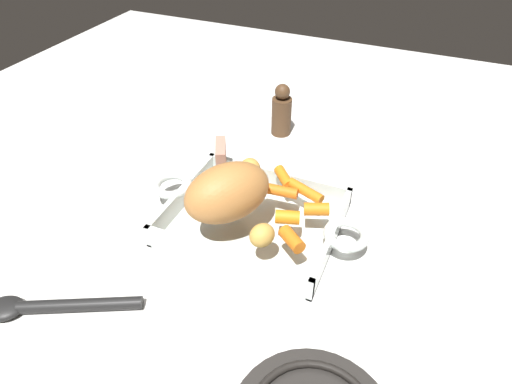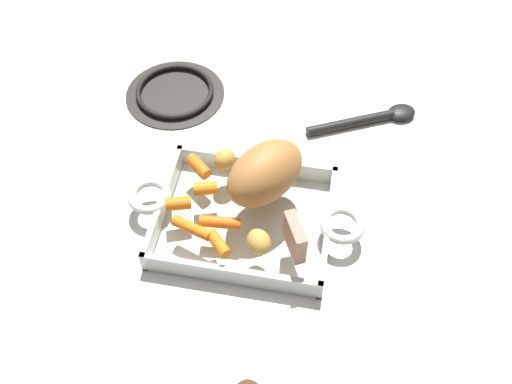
{
  "view_description": "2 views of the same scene",
  "coord_description": "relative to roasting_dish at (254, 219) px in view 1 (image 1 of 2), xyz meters",
  "views": [
    {
      "loc": [
        -0.23,
        0.53,
        0.55
      ],
      "look_at": [
        0.0,
        -0.02,
        0.07
      ],
      "focal_mm": 30.63,
      "sensor_mm": 36.0,
      "label": 1
    },
    {
      "loc": [
        0.12,
        -0.54,
        0.83
      ],
      "look_at": [
        0.02,
        0.01,
        0.09
      ],
      "focal_mm": 39.46,
      "sensor_mm": 36.0,
      "label": 2
    }
  ],
  "objects": [
    {
      "name": "baby_carrot_short",
      "position": [
        -0.07,
        0.02,
        0.04
      ],
      "size": [
        0.05,
        0.03,
        0.02
      ],
      "primitive_type": "cylinder",
      "rotation": [
        1.56,
        0.0,
        5.01
      ],
      "color": "orange",
      "rests_on": "roasting_dish"
    },
    {
      "name": "pepper_mill",
      "position": [
        0.07,
        -0.32,
        0.04
      ],
      "size": [
        0.05,
        0.05,
        0.13
      ],
      "color": "#4C331E",
      "rests_on": "ground_plane"
    },
    {
      "name": "baby_carrot_northeast",
      "position": [
        -0.09,
        0.06,
        0.04
      ],
      "size": [
        0.05,
        0.05,
        0.03
      ],
      "primitive_type": "cylinder",
      "rotation": [
        1.51,
        0.0,
        4.02
      ],
      "color": "orange",
      "rests_on": "roasting_dish"
    },
    {
      "name": "potato_halved",
      "position": [
        -0.05,
        0.08,
        0.05
      ],
      "size": [
        0.05,
        0.05,
        0.04
      ],
      "primitive_type": "ellipsoid",
      "rotation": [
        0.0,
        0.0,
        1.04
      ],
      "color": "gold",
      "rests_on": "roasting_dish"
    },
    {
      "name": "roast_slice_thick",
      "position": [
        0.09,
        -0.06,
        0.06
      ],
      "size": [
        0.05,
        0.07,
        0.06
      ],
      "primitive_type": "cube",
      "rotation": [
        -0.02,
        0.0,
        0.46
      ],
      "color": "tan",
      "rests_on": "roasting_dish"
    },
    {
      "name": "ground_plane",
      "position": [
        0.0,
        0.0,
        -0.02
      ],
      "size": [
        1.96,
        1.96,
        0.0
      ],
      "primitive_type": "plane",
      "color": "white"
    },
    {
      "name": "serving_spoon",
      "position": [
        0.2,
        0.29,
        -0.01
      ],
      "size": [
        0.22,
        0.13,
        0.02
      ],
      "rotation": [
        0.0,
        0.0,
        0.46
      ],
      "color": "black",
      "rests_on": "ground_plane"
    },
    {
      "name": "baby_carrot_long",
      "position": [
        -0.03,
        -0.04,
        0.04
      ],
      "size": [
        0.07,
        0.03,
        0.02
      ],
      "primitive_type": "cylinder",
      "rotation": [
        1.58,
        0.0,
        1.65
      ],
      "color": "orange",
      "rests_on": "roasting_dish"
    },
    {
      "name": "pork_roast",
      "position": [
        0.03,
        0.04,
        0.08
      ],
      "size": [
        0.16,
        0.18,
        0.1
      ],
      "primitive_type": "ellipsoid",
      "rotation": [
        0.0,
        0.0,
        0.95
      ],
      "color": "#BC7A3D",
      "rests_on": "roasting_dish"
    },
    {
      "name": "roasting_dish",
      "position": [
        0.0,
        0.0,
        0.0
      ],
      "size": [
        0.41,
        0.24,
        0.05
      ],
      "color": "silver",
      "rests_on": "ground_plane"
    },
    {
      "name": "baby_carrot_northwest",
      "position": [
        -0.11,
        -0.02,
        0.04
      ],
      "size": [
        0.05,
        0.04,
        0.02
      ],
      "primitive_type": "cylinder",
      "rotation": [
        1.52,
        0.0,
        5.05
      ],
      "color": "orange",
      "rests_on": "roasting_dish"
    },
    {
      "name": "potato_corner",
      "position": [
        0.04,
        -0.07,
        0.05
      ],
      "size": [
        0.06,
        0.06,
        0.04
      ],
      "primitive_type": "ellipsoid",
      "rotation": [
        0.0,
        0.0,
        5.35
      ],
      "color": "gold",
      "rests_on": "roasting_dish"
    },
    {
      "name": "baby_carrot_center_right",
      "position": [
        -0.03,
        -0.08,
        0.04
      ],
      "size": [
        0.05,
        0.05,
        0.02
      ],
      "primitive_type": "cylinder",
      "rotation": [
        1.63,
        0.0,
        3.88
      ],
      "color": "orange",
      "rests_on": "roasting_dish"
    },
    {
      "name": "baby_carrot_center_left",
      "position": [
        -0.07,
        -0.06,
        0.04
      ],
      "size": [
        0.07,
        0.04,
        0.02
      ],
      "primitive_type": "cylinder",
      "rotation": [
        1.52,
        0.0,
        1.24
      ],
      "color": "orange",
      "rests_on": "roasting_dish"
    }
  ]
}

